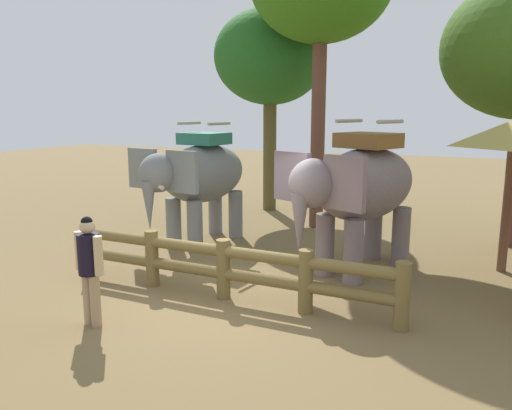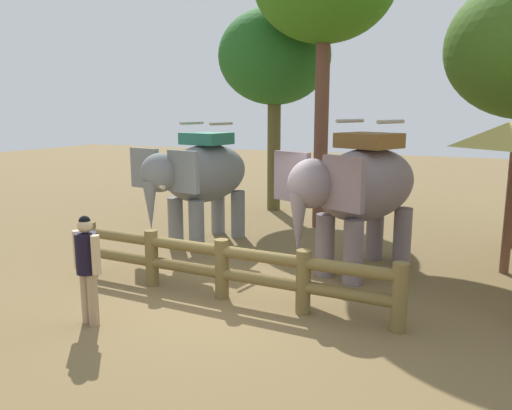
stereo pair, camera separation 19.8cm
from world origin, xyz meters
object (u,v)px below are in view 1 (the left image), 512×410
Objects in this scene: log_fence at (223,265)px; elephant_center at (359,188)px; elephant_near_left at (199,177)px; tourist_woman_in_black at (89,263)px; tree_far_left at (270,58)px.

elephant_center is at bearing 51.85° from log_fence.
elephant_near_left is 0.97× the size of elephant_center.
tourist_woman_in_black is 0.27× the size of tree_far_left.
tourist_woman_in_black reaches higher than log_fence.
elephant_near_left reaches higher than log_fence.
log_fence is at bearing -128.15° from elephant_center.
tourist_woman_in_black is (-1.34, -1.77, 0.38)m from log_fence.
elephant_near_left is 5.60m from tree_far_left.
elephant_near_left is 4.88m from tourist_woman_in_black.
tourist_woman_in_black is (0.81, -4.76, -0.68)m from elephant_near_left.
tourist_woman_in_black is at bearing -85.00° from tree_far_left.
tree_far_left is (-0.01, 4.62, 3.16)m from elephant_near_left.
elephant_center is at bearing 52.31° from tourist_woman_in_black.
log_fence is at bearing -54.37° from elephant_near_left.
tourist_woman_in_black is at bearing -127.69° from elephant_center.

